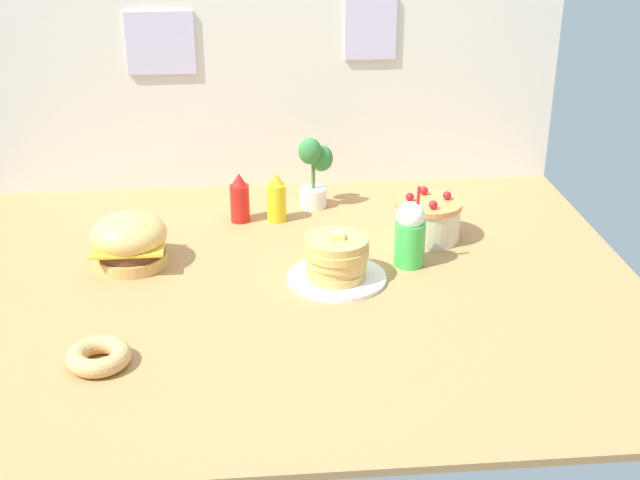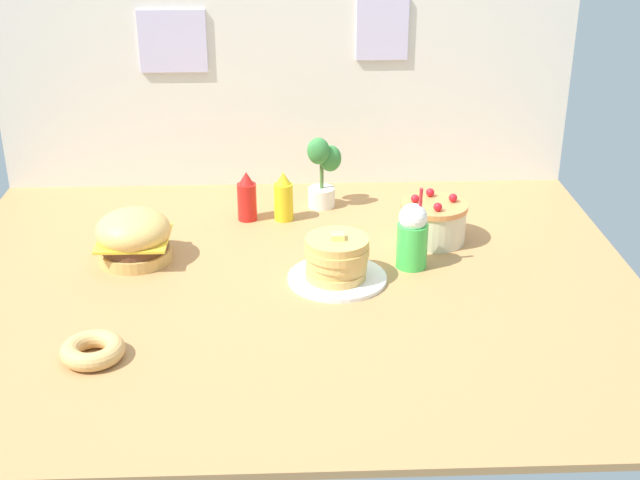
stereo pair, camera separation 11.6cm
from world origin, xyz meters
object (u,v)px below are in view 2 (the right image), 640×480
cream_soda_cup (412,236)px  potted_plant (321,169)px  pancake_stack (336,262)px  mustard_bottle (283,198)px  layer_cake (433,222)px  ketchup_bottle (246,198)px  burger (133,237)px  donut_pink_glaze (92,350)px

cream_soda_cup → potted_plant: size_ratio=0.98×
cream_soda_cup → pancake_stack: bearing=-160.3°
mustard_bottle → potted_plant: bearing=39.6°
layer_cake → potted_plant: bearing=138.6°
pancake_stack → mustard_bottle: 0.50m
pancake_stack → potted_plant: 0.59m
layer_cake → ketchup_bottle: 0.65m
layer_cake → mustard_bottle: size_ratio=1.25×
burger → pancake_stack: (0.62, -0.16, -0.02)m
burger → mustard_bottle: (0.47, 0.31, 0.00)m
mustard_bottle → cream_soda_cup: size_ratio=0.67×
potted_plant → cream_soda_cup: bearing=-63.0°
layer_cake → mustard_bottle: 0.53m
ketchup_bottle → mustard_bottle: bearing=-2.5°
layer_cake → cream_soda_cup: 0.22m
layer_cake → mustard_bottle: (-0.49, 0.20, 0.01)m
burger → layer_cake: burger is taller
layer_cake → ketchup_bottle: (-0.62, 0.20, 0.01)m
pancake_stack → burger: bearing=165.3°
layer_cake → donut_pink_glaze: bearing=-145.0°
ketchup_bottle → mustard_bottle: 0.13m
burger → layer_cake: (0.96, 0.11, -0.01)m
burger → cream_soda_cup: size_ratio=0.88×
layer_cake → cream_soda_cup: (-0.10, -0.19, 0.04)m
ketchup_bottle → cream_soda_cup: bearing=-36.9°
burger → donut_pink_glaze: 0.58m
pancake_stack → mustard_bottle: mustard_bottle is taller
burger → pancake_stack: burger is taller
layer_cake → potted_plant: size_ratio=0.82×
cream_soda_cup → burger: bearing=174.7°
ketchup_bottle → potted_plant: 0.29m
burger → ketchup_bottle: size_ratio=1.33×
pancake_stack → cream_soda_cup: size_ratio=1.13×
layer_cake → potted_plant: 0.48m
burger → pancake_stack: bearing=-14.7°
layer_cake → ketchup_bottle: ketchup_bottle is taller
mustard_bottle → cream_soda_cup: bearing=-44.4°
burger → mustard_bottle: 0.56m
burger → cream_soda_cup: (0.86, -0.08, 0.02)m
pancake_stack → donut_pink_glaze: pancake_stack is taller
potted_plant → burger: bearing=-145.2°
mustard_bottle → donut_pink_glaze: mustard_bottle is taller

